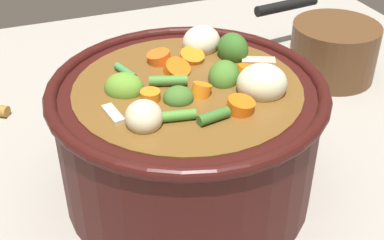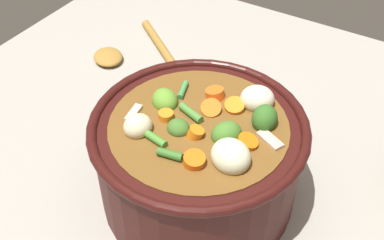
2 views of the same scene
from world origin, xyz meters
The scene contains 3 objects.
ground_plane centered at (0.00, 0.00, 0.00)m, with size 1.10×1.10×0.00m, color #9E998E.
cooking_pot centered at (0.00, 0.00, 0.07)m, with size 0.29×0.29×0.16m.
small_saucepan centered at (0.31, 0.17, 0.04)m, with size 0.14×0.21×0.09m.
Camera 1 is at (-0.16, -0.43, 0.40)m, focal length 48.29 mm.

